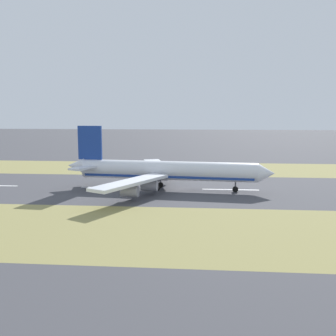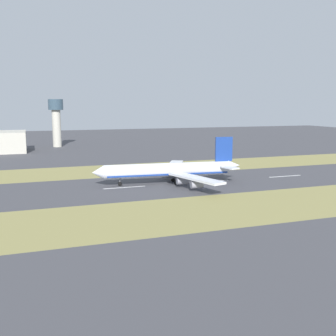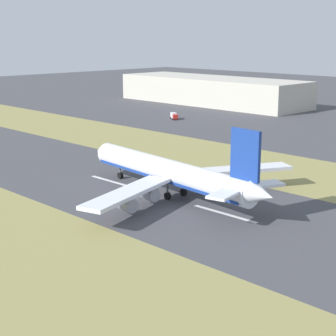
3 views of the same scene
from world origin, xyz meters
name	(u,v)px [view 3 (image 3 of 3)]	position (x,y,z in m)	size (l,w,h in m)	color
ground_plane	(153,193)	(0.00, 0.00, 0.00)	(800.00, 800.00, 0.00)	#424247
grass_median_east	(258,165)	(45.00, 0.00, 0.00)	(40.00, 600.00, 0.01)	olive
centreline_dash_mid	(225,214)	(0.00, -23.86, 0.01)	(1.20, 18.00, 0.01)	silver
centreline_dash_far	(113,182)	(0.00, 16.14, 0.01)	(1.20, 18.00, 0.01)	silver
airplane_main_jet	(173,173)	(1.51, -5.75, 6.02)	(63.83, 67.22, 20.20)	silver
terminal_building	(212,91)	(155.19, 114.52, 7.53)	(36.00, 117.16, 15.07)	#BCB7A8
service_truck	(174,116)	(94.81, 85.79, 1.67)	(4.92, 6.29, 3.10)	#B2231E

